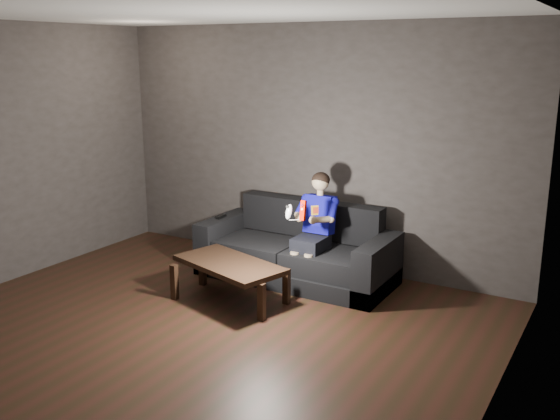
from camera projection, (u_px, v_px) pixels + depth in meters
The scene contains 10 objects.
floor at pixel (171, 345), 5.21m from camera, with size 5.00×5.00×0.00m, color black.
back_wall at pixel (311, 147), 6.97m from camera, with size 5.00×0.04×2.70m, color #37312F.
right_wall at pixel (492, 233), 3.66m from camera, with size 0.04×5.00×2.70m, color #37312F.
ceiling at pixel (155, 7), 4.55m from camera, with size 5.00×5.00×0.02m, color silver.
sofa at pixel (297, 255), 6.71m from camera, with size 2.08×0.90×0.81m.
child at pixel (315, 220), 6.44m from camera, with size 0.45×0.55×1.10m.
wii_remote_red at pixel (303, 210), 6.00m from camera, with size 0.05×0.07×0.20m.
nunchuk_white at pixel (289, 212), 6.09m from camera, with size 0.09×0.11×0.16m.
wii_remote_black at pixel (221, 216), 7.03m from camera, with size 0.05×0.17×0.03m.
coffee_table at pixel (230, 267), 6.05m from camera, with size 1.23×0.85×0.41m.
Camera 1 is at (3.20, -3.66, 2.38)m, focal length 40.00 mm.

